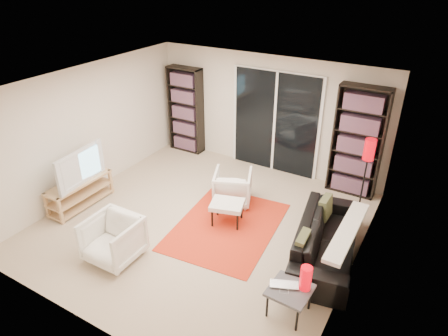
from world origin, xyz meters
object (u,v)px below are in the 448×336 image
at_px(floor_lamp, 368,157).
at_px(side_table, 290,292).
at_px(tv_stand, 80,192).
at_px(bookshelf_right, 358,142).
at_px(sofa, 327,239).
at_px(armchair_front, 113,239).
at_px(bookshelf_left, 186,110).
at_px(armchair_back, 233,187).
at_px(ottoman, 227,205).

bearing_deg(floor_lamp, side_table, -93.90).
bearing_deg(tv_stand, side_table, -6.00).
xyz_separation_m(bookshelf_right, sofa, (0.18, -2.09, -0.74)).
relative_size(sofa, armchair_front, 2.80).
relative_size(bookshelf_left, armchair_back, 2.85).
relative_size(tv_stand, floor_lamp, 0.91).
bearing_deg(ottoman, sofa, 0.47).
bearing_deg(bookshelf_right, floor_lamp, -60.22).
relative_size(sofa, side_table, 3.99).
distance_m(bookshelf_right, armchair_back, 2.43).
bearing_deg(ottoman, floor_lamp, 40.05).
relative_size(bookshelf_left, floor_lamp, 1.41).
height_order(ottoman, side_table, same).
height_order(bookshelf_left, armchair_back, bookshelf_left).
bearing_deg(tv_stand, sofa, 11.60).
bearing_deg(bookshelf_left, sofa, -27.42).
height_order(armchair_back, side_table, armchair_back).
height_order(tv_stand, armchair_back, armchair_back).
bearing_deg(armchair_front, floor_lamp, 47.65).
bearing_deg(sofa, armchair_back, 62.88).
distance_m(armchair_back, side_table, 2.73).
height_order(armchair_back, floor_lamp, floor_lamp).
bearing_deg(armchair_back, bookshelf_left, -58.27).
bearing_deg(ottoman, armchair_front, -121.39).
xyz_separation_m(bookshelf_left, ottoman, (2.30, -2.10, -0.63)).
distance_m(tv_stand, sofa, 4.40).
xyz_separation_m(tv_stand, side_table, (4.25, -0.45, 0.09)).
relative_size(bookshelf_left, tv_stand, 1.55).
distance_m(sofa, armchair_back, 2.07).
bearing_deg(bookshelf_right, sofa, -85.15).
height_order(tv_stand, sofa, sofa).
bearing_deg(ottoman, tv_stand, -161.39).
bearing_deg(bookshelf_left, tv_stand, -95.40).
bearing_deg(armchair_back, sofa, 139.75).
relative_size(bookshelf_left, bookshelf_right, 0.93).
bearing_deg(side_table, tv_stand, 174.00).
relative_size(bookshelf_right, sofa, 1.00).
height_order(tv_stand, ottoman, tv_stand).
distance_m(armchair_front, floor_lamp, 4.36).
distance_m(tv_stand, floor_lamp, 5.12).
bearing_deg(armchair_back, ottoman, 88.73).
height_order(armchair_front, floor_lamp, floor_lamp).
bearing_deg(armchair_front, bookshelf_left, 108.45).
bearing_deg(side_table, floor_lamp, 86.10).
bearing_deg(ottoman, bookshelf_left, 137.60).
xyz_separation_m(side_table, floor_lamp, (0.20, 2.88, 0.70)).
distance_m(bookshelf_left, armchair_back, 2.61).
height_order(bookshelf_left, bookshelf_right, bookshelf_right).
bearing_deg(side_table, armchair_back, 134.38).
bearing_deg(armchair_back, bookshelf_right, -163.52).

